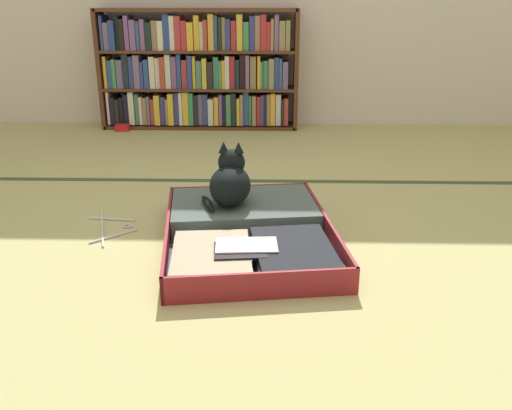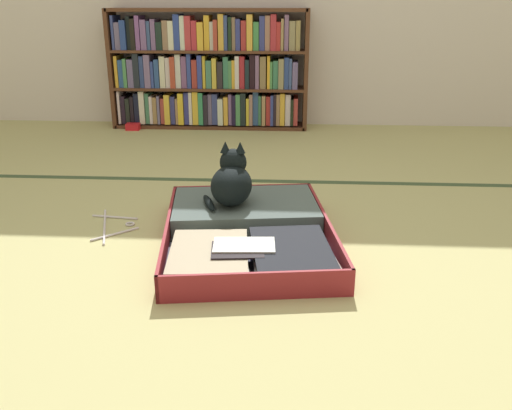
{
  "view_description": "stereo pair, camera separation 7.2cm",
  "coord_description": "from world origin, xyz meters",
  "px_view_note": "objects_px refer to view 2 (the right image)",
  "views": [
    {
      "loc": [
        0.09,
        -1.91,
        0.92
      ],
      "look_at": [
        0.03,
        0.14,
        0.15
      ],
      "focal_mm": 38.18,
      "sensor_mm": 36.0,
      "label": 1
    },
    {
      "loc": [
        0.16,
        -1.91,
        0.92
      ],
      "look_at": [
        0.03,
        0.14,
        0.15
      ],
      "focal_mm": 38.18,
      "sensor_mm": 36.0,
      "label": 2
    }
  ],
  "objects_px": {
    "bookshelf": "(208,71)",
    "open_suitcase": "(248,229)",
    "clothes_hanger": "(113,225)",
    "black_cat": "(232,182)",
    "small_red_pouch": "(133,127)"
  },
  "relations": [
    {
      "from": "bookshelf",
      "to": "open_suitcase",
      "type": "xyz_separation_m",
      "value": [
        0.46,
        -2.12,
        -0.38
      ]
    },
    {
      "from": "bookshelf",
      "to": "clothes_hanger",
      "type": "bearing_deg",
      "value": -93.91
    },
    {
      "from": "open_suitcase",
      "to": "black_cat",
      "type": "distance_m",
      "value": 0.23
    },
    {
      "from": "open_suitcase",
      "to": "small_red_pouch",
      "type": "bearing_deg",
      "value": 117.54
    },
    {
      "from": "open_suitcase",
      "to": "clothes_hanger",
      "type": "height_order",
      "value": "open_suitcase"
    },
    {
      "from": "black_cat",
      "to": "small_red_pouch",
      "type": "xyz_separation_m",
      "value": [
        -0.95,
        1.81,
        -0.17
      ]
    },
    {
      "from": "open_suitcase",
      "to": "small_red_pouch",
      "type": "distance_m",
      "value": 2.22
    },
    {
      "from": "bookshelf",
      "to": "small_red_pouch",
      "type": "bearing_deg",
      "value": -165.23
    },
    {
      "from": "clothes_hanger",
      "to": "black_cat",
      "type": "bearing_deg",
      "value": 6.82
    },
    {
      "from": "black_cat",
      "to": "clothes_hanger",
      "type": "bearing_deg",
      "value": -173.18
    },
    {
      "from": "bookshelf",
      "to": "black_cat",
      "type": "height_order",
      "value": "bookshelf"
    },
    {
      "from": "black_cat",
      "to": "small_red_pouch",
      "type": "bearing_deg",
      "value": 117.57
    },
    {
      "from": "black_cat",
      "to": "open_suitcase",
      "type": "bearing_deg",
      "value": -62.8
    },
    {
      "from": "bookshelf",
      "to": "clothes_hanger",
      "type": "relative_size",
      "value": 3.94
    },
    {
      "from": "clothes_hanger",
      "to": "bookshelf",
      "type": "bearing_deg",
      "value": 86.09
    }
  ]
}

